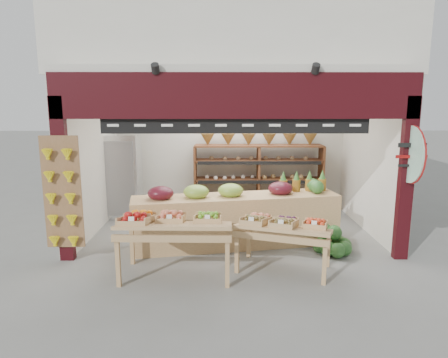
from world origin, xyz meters
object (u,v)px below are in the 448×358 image
watermelon_pile (333,243)px  cardboard_stack (166,212)px  mid_counter (235,218)px  display_table_left (169,223)px  back_shelving (258,162)px  refrigerator (124,176)px  display_table_right (281,225)px

watermelon_pile → cardboard_stack: bearing=149.2°
cardboard_stack → mid_counter: (1.46, -1.45, 0.27)m
display_table_left → watermelon_pile: 2.88m
back_shelving → watermelon_pile: bearing=-68.8°
cardboard_stack → watermelon_pile: cardboard_stack is taller
mid_counter → display_table_left: mid_counter is taller
cardboard_stack → watermelon_pile: bearing=-30.8°
refrigerator → mid_counter: bearing=-39.2°
back_shelving → cardboard_stack: 2.43m
back_shelving → refrigerator: refrigerator is taller
refrigerator → watermelon_pile: 4.77m
watermelon_pile → refrigerator: bearing=150.5°
refrigerator → display_table_left: (1.40, -3.12, -0.13)m
mid_counter → display_table_left: bearing=-130.7°
back_shelving → cardboard_stack: back_shelving is taller
mid_counter → display_table_right: size_ratio=2.36×
back_shelving → display_table_right: size_ratio=1.89×
cardboard_stack → display_table_left: size_ratio=0.61×
mid_counter → refrigerator: bearing=141.9°
mid_counter → watermelon_pile: (1.66, -0.41, -0.32)m
cardboard_stack → display_table_right: bearing=-49.8°
cardboard_stack → mid_counter: bearing=-44.8°
display_table_left → cardboard_stack: bearing=99.0°
refrigerator → cardboard_stack: refrigerator is taller
refrigerator → watermelon_pile: bearing=-30.6°
display_table_left → display_table_right: (1.69, 0.15, -0.09)m
display_table_left → watermelon_pile: size_ratio=2.45×
display_table_right → display_table_left: bearing=-174.8°
back_shelving → mid_counter: (-0.62, -2.27, -0.68)m
refrigerator → watermelon_pile: (4.09, -2.32, -0.75)m
mid_counter → watermelon_pile: 1.74m
cardboard_stack → display_table_right: 3.31m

